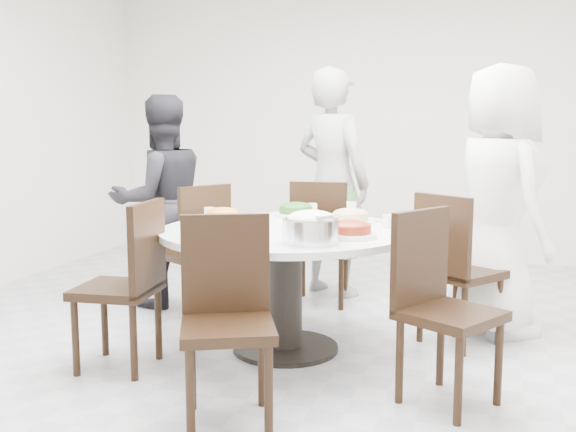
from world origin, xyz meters
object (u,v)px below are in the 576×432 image
(chair_sw, at_px, (117,285))
(diner_middle, at_px, (332,182))
(chair_se, at_px, (451,310))
(rice_bowl, at_px, (311,231))
(chair_n, at_px, (321,242))
(diner_left, at_px, (161,201))
(chair_s, at_px, (228,323))
(dining_table, at_px, (286,290))
(chair_ne, at_px, (461,269))
(soup_bowl, at_px, (212,231))
(chair_nw, at_px, (190,250))
(beverage_bottle, at_px, (352,202))
(diner_right, at_px, (498,201))

(chair_sw, bearing_deg, diner_middle, 153.55)
(chair_se, height_order, rice_bowl, chair_se)
(diner_middle, bearing_deg, chair_se, 141.15)
(chair_n, bearing_deg, diner_left, 11.79)
(chair_sw, bearing_deg, chair_s, 55.50)
(chair_s, bearing_deg, diner_left, 101.16)
(dining_table, height_order, rice_bowl, rice_bowl)
(chair_ne, distance_m, soup_bowl, 1.60)
(chair_n, xyz_separation_m, chair_sw, (-0.77, -1.66, 0.00))
(dining_table, xyz_separation_m, chair_s, (0.04, -1.03, 0.10))
(chair_s, bearing_deg, chair_sw, 126.72)
(chair_n, xyz_separation_m, chair_se, (1.05, -1.63, 0.00))
(chair_ne, xyz_separation_m, diner_middle, (-1.05, 0.99, 0.43))
(chair_n, bearing_deg, chair_nw, 29.03)
(chair_nw, relative_size, chair_se, 1.00)
(dining_table, height_order, chair_nw, chair_nw)
(chair_sw, xyz_separation_m, diner_middle, (0.77, 1.98, 0.43))
(dining_table, relative_size, chair_nw, 1.58)
(diner_middle, height_order, soup_bowl, diner_middle)
(chair_n, height_order, chair_se, same)
(dining_table, relative_size, chair_ne, 1.58)
(chair_se, xyz_separation_m, diner_middle, (-1.05, 1.95, 0.43))
(chair_sw, relative_size, rice_bowl, 3.16)
(chair_ne, distance_m, chair_s, 1.76)
(diner_middle, xyz_separation_m, soup_bowl, (-0.22, -1.90, -0.11))
(chair_s, xyz_separation_m, beverage_bottle, (0.25, 1.57, 0.38))
(chair_sw, height_order, chair_s, same)
(chair_se, height_order, diner_left, diner_left)
(chair_n, bearing_deg, chair_sw, 58.93)
(chair_ne, distance_m, diner_left, 2.25)
(chair_ne, bearing_deg, chair_s, 93.12)
(chair_nw, height_order, diner_right, diner_right)
(chair_n, relative_size, chair_sw, 1.00)
(chair_nw, height_order, chair_sw, same)
(dining_table, xyz_separation_m, beverage_bottle, (0.29, 0.54, 0.48))
(chair_s, bearing_deg, diner_right, 32.75)
(chair_nw, distance_m, rice_bowl, 1.52)
(chair_ne, height_order, chair_s, same)
(diner_left, height_order, rice_bowl, diner_left)
(diner_left, bearing_deg, chair_n, 152.01)
(dining_table, relative_size, rice_bowl, 4.99)
(chair_s, bearing_deg, dining_table, 68.31)
(chair_nw, bearing_deg, chair_s, 61.29)
(chair_s, distance_m, diner_right, 2.16)
(diner_left, distance_m, soup_bowl, 1.52)
(diner_left, bearing_deg, chair_s, 78.96)
(dining_table, bearing_deg, chair_sw, -146.26)
(rice_bowl, bearing_deg, chair_nw, 140.33)
(chair_sw, distance_m, chair_s, 0.99)
(chair_ne, relative_size, diner_right, 0.54)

